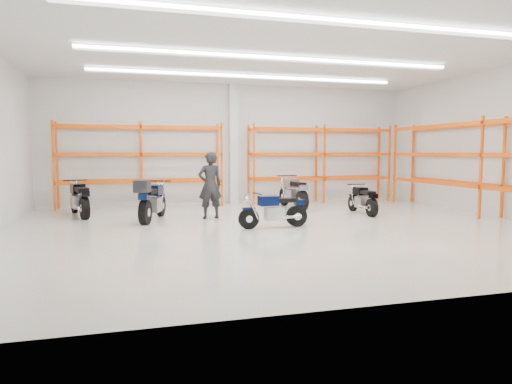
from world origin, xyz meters
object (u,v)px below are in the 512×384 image
object	(u,v)px
motorcycle_back_d	(363,201)
motorcycle_main	(276,211)
motorcycle_back_c	(294,193)
structural_column	(233,144)
standing_man	(210,185)
motorcycle_back_b	(151,201)
motorcycle_back_a	(80,200)

from	to	relation	value
motorcycle_back_d	motorcycle_main	bearing A→B (deg)	-153.41
motorcycle_back_c	structural_column	distance (m)	3.15
standing_man	motorcycle_back_d	bearing A→B (deg)	168.99
motorcycle_back_b	motorcycle_back_d	bearing A→B (deg)	-2.39
motorcycle_main	standing_man	bearing A→B (deg)	123.58
motorcycle_main	structural_column	bearing A→B (deg)	88.43
motorcycle_main	motorcycle_back_b	xyz separation A→B (m)	(-3.07, 1.99, 0.15)
structural_column	motorcycle_main	bearing A→B (deg)	-91.57
motorcycle_main	motorcycle_back_c	size ratio (longest dim) A/B	0.81
motorcycle_main	motorcycle_back_d	world-z (taller)	motorcycle_back_d
motorcycle_back_d	structural_column	world-z (taller)	structural_column
motorcycle_back_a	motorcycle_back_c	xyz separation A→B (m)	(6.97, 0.14, 0.02)
standing_man	structural_column	xyz separation A→B (m)	(1.53, 3.66, 1.27)
motorcycle_main	motorcycle_back_d	distance (m)	3.84
motorcycle_back_a	standing_man	xyz separation A→B (m)	(3.75, -1.50, 0.47)
standing_man	structural_column	size ratio (longest dim) A/B	0.44
motorcycle_back_d	standing_man	bearing A→B (deg)	175.85
motorcycle_back_d	structural_column	distance (m)	5.49
motorcycle_back_a	standing_man	bearing A→B (deg)	-21.75
motorcycle_back_d	structural_column	bearing A→B (deg)	129.26
motorcycle_back_b	structural_column	xyz separation A→B (m)	(3.23, 3.74, 1.67)
motorcycle_back_b	standing_man	size ratio (longest dim) A/B	1.18
motorcycle_main	motorcycle_back_c	distance (m)	4.14
motorcycle_back_a	motorcycle_back_c	size ratio (longest dim) A/B	0.94
standing_man	motorcycle_back_a	bearing A→B (deg)	-28.61
motorcycle_back_d	structural_column	xyz separation A→B (m)	(-3.28, 4.01, 1.82)
motorcycle_back_b	motorcycle_back_c	world-z (taller)	motorcycle_back_b
motorcycle_main	standing_man	world-z (taller)	standing_man
motorcycle_back_c	motorcycle_back_d	size ratio (longest dim) A/B	1.22
motorcycle_back_b	structural_column	size ratio (longest dim) A/B	0.51
motorcycle_main	structural_column	size ratio (longest dim) A/B	0.42
motorcycle_back_a	motorcycle_back_d	bearing A→B (deg)	-12.17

